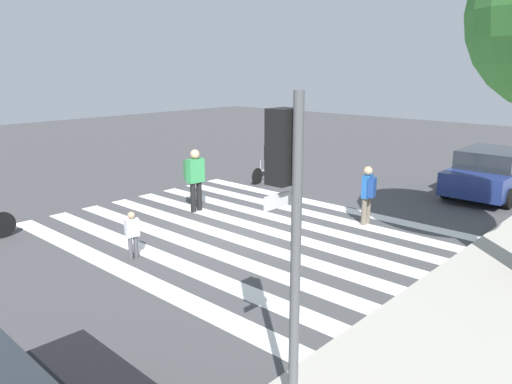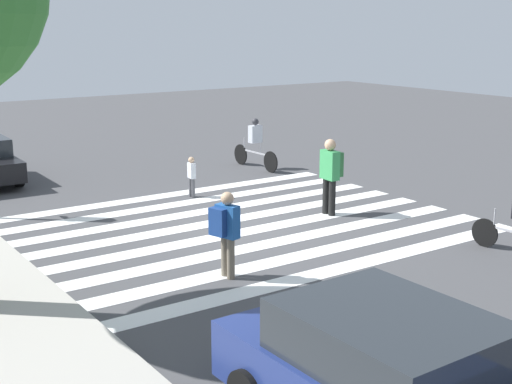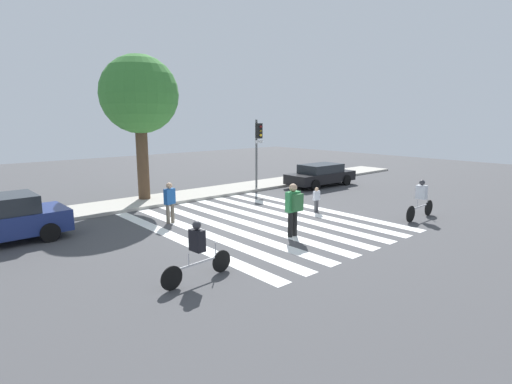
% 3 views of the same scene
% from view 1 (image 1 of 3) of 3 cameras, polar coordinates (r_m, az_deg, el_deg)
% --- Properties ---
extents(ground_plane, '(60.00, 60.00, 0.00)m').
position_cam_1_polar(ground_plane, '(13.21, -1.86, -4.44)').
color(ground_plane, '#444447').
extents(sidewalk_curb, '(36.00, 2.50, 0.14)m').
position_cam_1_polar(sidewalk_curb, '(10.16, 24.76, -11.31)').
color(sidewalk_curb, '#ADA89E').
rests_on(sidewalk_curb, ground_plane).
extents(crosswalk_stripes, '(7.66, 10.00, 0.01)m').
position_cam_1_polar(crosswalk_stripes, '(13.21, -1.86, -4.42)').
color(crosswalk_stripes, white).
rests_on(crosswalk_stripes, ground_plane).
extents(traffic_light, '(0.60, 0.50, 3.98)m').
position_cam_1_polar(traffic_light, '(5.59, 3.59, -0.70)').
color(traffic_light, '#515456').
rests_on(traffic_light, ground_plane).
extents(pedestrian_adult_yellow_jacket, '(0.53, 0.45, 1.87)m').
position_cam_1_polar(pedestrian_adult_yellow_jacket, '(14.83, -7.05, 1.92)').
color(pedestrian_adult_yellow_jacket, black).
rests_on(pedestrian_adult_yellow_jacket, ground_plane).
extents(pedestrian_adult_blue_shirt, '(0.32, 0.19, 1.10)m').
position_cam_1_polar(pedestrian_adult_blue_shirt, '(11.48, -13.95, -4.50)').
color(pedestrian_adult_blue_shirt, '#4C4C51').
rests_on(pedestrian_adult_blue_shirt, ground_plane).
extents(pedestrian_adult_tall_backpack, '(0.49, 0.45, 1.61)m').
position_cam_1_polar(pedestrian_adult_tall_backpack, '(13.80, 12.68, 0.12)').
color(pedestrian_adult_tall_backpack, '#6B6051').
rests_on(pedestrian_adult_tall_backpack, ground_plane).
extents(cyclist_near_curb, '(2.18, 0.42, 1.57)m').
position_cam_1_polar(cyclist_near_curb, '(18.79, 1.61, 3.89)').
color(cyclist_near_curb, black).
rests_on(cyclist_near_curb, ground_plane).
extents(car_parked_dark_suv, '(4.17, 2.13, 1.57)m').
position_cam_1_polar(car_parked_dark_suv, '(18.27, 25.28, 2.02)').
color(car_parked_dark_suv, navy).
rests_on(car_parked_dark_suv, ground_plane).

